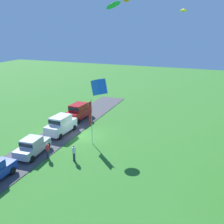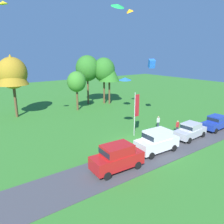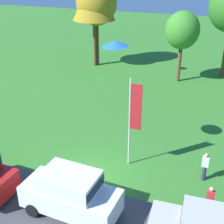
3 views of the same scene
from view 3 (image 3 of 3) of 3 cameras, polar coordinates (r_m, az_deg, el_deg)
ground_plane at (r=17.84m, az=-4.34°, el=-11.75°), size 120.00×120.00×0.00m
pavement_strip at (r=15.87m, az=-9.11°, el=-17.67°), size 36.00×4.40×0.06m
car_suv_near_entrance at (r=14.93m, az=-7.60°, el=-14.32°), size 4.68×2.21×2.28m
person_on_lawn at (r=17.81m, az=16.61°, el=-9.52°), size 0.36×0.24×1.71m
person_beside_suv at (r=15.63m, az=17.42°, el=-15.36°), size 0.36×0.24×1.71m
tree_center_back at (r=35.31m, az=-2.85°, el=19.32°), size 4.39×4.39×9.27m
tree_left_of_center at (r=30.81m, az=12.75°, el=14.33°), size 3.23×3.23×6.81m
flag_banner at (r=17.04m, az=4.00°, el=-0.19°), size 0.71×0.08×5.37m
kite_delta_low_drifter at (r=16.75m, az=0.52°, el=12.41°), size 2.05×2.05×0.36m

